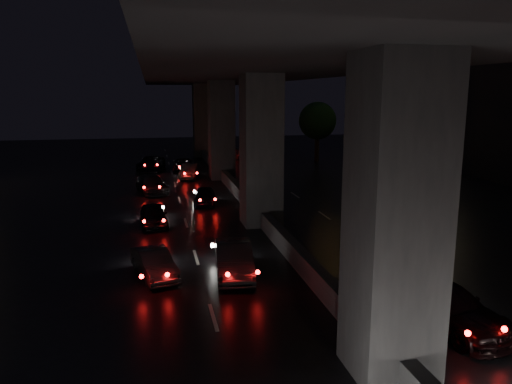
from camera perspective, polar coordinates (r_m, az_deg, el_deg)
name	(u,v)px	position (r m, az deg, el deg)	size (l,w,h in m)	color
ground	(285,252)	(22.64, 3.34, -6.81)	(120.00, 120.00, 0.00)	black
viaduct	(261,67)	(26.41, 0.61, 14.15)	(12.00, 80.00, 10.50)	#353537
median_barrier	(261,216)	(27.19, 0.57, -2.76)	(0.45, 70.00, 0.85)	#353537
tree_c	(391,133)	(36.88, 15.16, 6.50)	(3.80, 3.80, 6.12)	black
tree_d	(318,121)	(51.61, 7.04, 8.06)	(3.80, 3.80, 6.12)	black
streetlight_far	(357,110)	(42.21, 11.50, 9.21)	(2.52, 0.44, 9.00)	#2D2D33
car_3	(443,305)	(16.59, 20.63, -12.03)	(1.85, 4.56, 1.32)	black
car_4	(154,263)	(19.87, -11.57, -8.00)	(1.14, 3.28, 1.08)	black
car_5	(234,259)	(19.64, -2.55, -7.68)	(1.37, 3.92, 1.29)	black
car_6	(154,215)	(27.32, -11.62, -2.59)	(1.37, 3.39, 1.16)	black
car_7	(152,184)	(36.35, -11.83, 0.90)	(1.73, 4.27, 1.24)	black
car_8	(205,196)	(31.96, -5.89, -0.46)	(1.30, 3.23, 1.10)	black
car_9	(189,171)	(41.90, -7.65, 2.36)	(1.26, 3.62, 1.19)	#433E3A
car_10	(184,165)	(45.73, -8.27, 3.06)	(1.91, 4.14, 1.15)	black
car_11	(151,163)	(46.84, -11.92, 3.22)	(2.16, 4.69, 1.30)	black
car_12	(235,154)	(53.91, -2.40, 4.42)	(1.38, 3.43, 1.17)	#5A5B61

